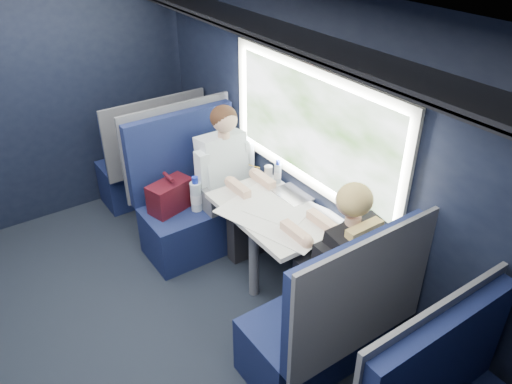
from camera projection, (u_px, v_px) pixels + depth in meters
ground at (154, 341)px, 3.62m from camera, size 2.80×4.20×0.01m
room_shell at (130, 159)px, 2.86m from camera, size 3.00×4.40×2.40m
table at (270, 219)px, 3.77m from camera, size 0.62×1.00×0.74m
seat_bay_near at (194, 202)px, 4.41m from camera, size 1.04×0.62×1.26m
seat_bay_far at (327, 324)px, 3.20m from camera, size 1.04×0.62×1.26m
seat_row_front at (152, 163)px, 5.08m from camera, size 1.04×0.51×1.16m
man at (229, 173)px, 4.27m from camera, size 0.53×0.56×1.32m
woman at (342, 258)px, 3.27m from camera, size 0.53×0.56×1.32m
papers at (279, 214)px, 3.68m from camera, size 0.78×0.95×0.01m
laptop at (299, 186)px, 3.91m from camera, size 0.24×0.31×0.23m
bottle_small at (278, 173)px, 4.05m from camera, size 0.06×0.06×0.20m
cup at (268, 171)px, 4.16m from camera, size 0.07×0.07×0.09m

